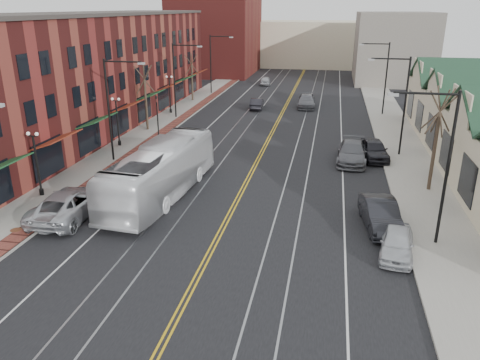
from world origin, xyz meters
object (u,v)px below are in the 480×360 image
at_px(parked_car_a, 397,243).
at_px(parked_car_c, 352,152).
at_px(parked_car_d, 374,149).
at_px(transit_bus, 161,172).
at_px(parked_car_b, 380,214).
at_px(parked_suv, 69,204).

height_order(parked_car_a, parked_car_c, parked_car_c).
height_order(parked_car_a, parked_car_d, parked_car_d).
height_order(transit_bus, parked_car_c, transit_bus).
distance_m(transit_bus, parked_car_c, 15.99).
xyz_separation_m(parked_car_a, parked_car_d, (0.00, 16.22, 0.13)).
bearing_deg(parked_car_b, parked_car_a, -87.26).
bearing_deg(parked_car_c, transit_bus, -138.78).
distance_m(parked_car_b, parked_car_d, 13.13).
bearing_deg(parked_car_c, parked_suv, -137.33).
relative_size(parked_car_c, parked_car_d, 1.18).
bearing_deg(parked_car_a, parked_car_b, 107.92).
height_order(parked_car_a, parked_car_b, parked_car_b).
xyz_separation_m(parked_suv, parked_car_c, (16.80, 14.04, -0.03)).
height_order(parked_suv, parked_car_a, parked_suv).
height_order(parked_car_b, parked_car_d, same).
bearing_deg(parked_car_d, parked_car_a, -97.99).
relative_size(parked_suv, parked_car_b, 1.24).
distance_m(parked_suv, parked_car_a, 18.63).
height_order(parked_suv, parked_car_c, parked_suv).
bearing_deg(transit_bus, parked_car_d, -137.45).
height_order(parked_car_c, parked_car_d, parked_car_c).
relative_size(parked_car_b, parked_car_c, 0.88).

